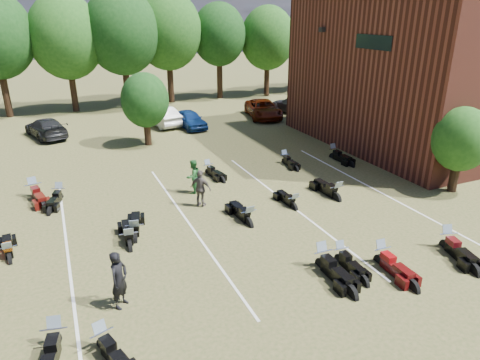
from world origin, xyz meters
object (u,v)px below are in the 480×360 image
car_4 (190,119)px  motorcycle_14 (35,197)px  person_black (119,280)px  person_grey (201,188)px  motorcycle_3 (322,268)px  person_green (193,177)px

car_4 → motorcycle_14: size_ratio=1.62×
person_black → person_grey: person_black is taller
person_black → motorcycle_3: (6.96, -0.73, -0.96)m
car_4 → motorcycle_14: 15.01m
person_black → motorcycle_3: person_black is taller
person_green → car_4: bearing=-133.7°
person_grey → person_green: bearing=-50.2°
person_black → motorcycle_14: bearing=57.4°
car_4 → motorcycle_14: (-11.21, -9.96, -0.70)m
car_4 → person_black: bearing=-119.2°
person_black → person_grey: 7.65m
car_4 → motorcycle_14: car_4 is taller
car_4 → person_black: 22.09m
person_black → person_green: 9.11m
person_green → person_grey: (-0.17, -1.67, 0.02)m
motorcycle_14 → person_green: bearing=-32.6°
person_grey → person_black: bearing=97.7°
car_4 → motorcycle_3: size_ratio=1.67×
motorcycle_14 → car_4: bearing=28.7°
person_green → motorcycle_3: bearing=77.0°
person_grey → motorcycle_3: bearing=154.1°
person_green → person_grey: size_ratio=0.98×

